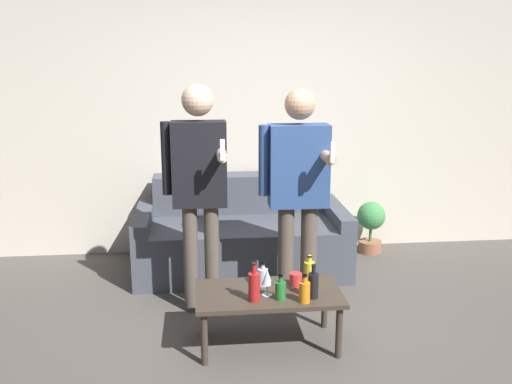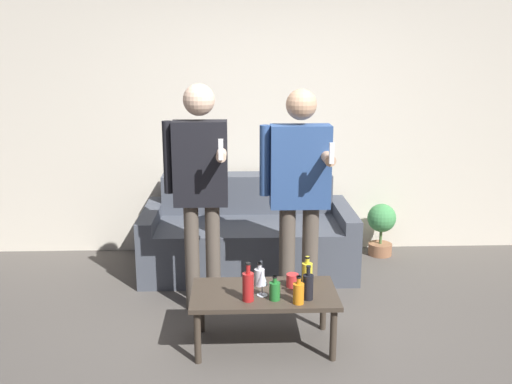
{
  "view_description": "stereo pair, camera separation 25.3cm",
  "coord_description": "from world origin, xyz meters",
  "px_view_note": "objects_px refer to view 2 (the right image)",
  "views": [
    {
      "loc": [
        -0.55,
        -3.18,
        1.93
      ],
      "look_at": [
        -0.15,
        0.73,
        0.95
      ],
      "focal_mm": 40.0,
      "sensor_mm": 36.0,
      "label": 1
    },
    {
      "loc": [
        -0.3,
        -3.2,
        1.93
      ],
      "look_at": [
        -0.15,
        0.73,
        0.95
      ],
      "focal_mm": 40.0,
      "sensor_mm": 36.0,
      "label": 2
    }
  ],
  "objects_px": {
    "couch": "(248,236)",
    "person_standing_right": "(299,184)",
    "bottle_orange": "(275,290)",
    "coffee_table": "(264,298)",
    "person_standing_left": "(200,179)"
  },
  "relations": [
    {
      "from": "person_standing_right",
      "to": "coffee_table",
      "type": "bearing_deg",
      "value": -116.6
    },
    {
      "from": "couch",
      "to": "person_standing_left",
      "type": "distance_m",
      "value": 1.17
    },
    {
      "from": "bottle_orange",
      "to": "couch",
      "type": "bearing_deg",
      "value": 94.95
    },
    {
      "from": "bottle_orange",
      "to": "person_standing_right",
      "type": "height_order",
      "value": "person_standing_right"
    },
    {
      "from": "bottle_orange",
      "to": "person_standing_right",
      "type": "distance_m",
      "value": 0.9
    },
    {
      "from": "couch",
      "to": "person_standing_left",
      "type": "height_order",
      "value": "person_standing_left"
    },
    {
      "from": "coffee_table",
      "to": "bottle_orange",
      "type": "bearing_deg",
      "value": -63.33
    },
    {
      "from": "bottle_orange",
      "to": "person_standing_right",
      "type": "relative_size",
      "value": 0.1
    },
    {
      "from": "coffee_table",
      "to": "bottle_orange",
      "type": "relative_size",
      "value": 5.95
    },
    {
      "from": "coffee_table",
      "to": "person_standing_left",
      "type": "bearing_deg",
      "value": 127.0
    },
    {
      "from": "coffee_table",
      "to": "bottle_orange",
      "type": "distance_m",
      "value": 0.17
    },
    {
      "from": "coffee_table",
      "to": "person_standing_right",
      "type": "relative_size",
      "value": 0.58
    },
    {
      "from": "bottle_orange",
      "to": "person_standing_right",
      "type": "xyz_separation_m",
      "value": [
        0.22,
        0.69,
        0.53
      ]
    },
    {
      "from": "coffee_table",
      "to": "person_standing_left",
      "type": "relative_size",
      "value": 0.56
    },
    {
      "from": "couch",
      "to": "person_standing_right",
      "type": "relative_size",
      "value": 1.11
    }
  ]
}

